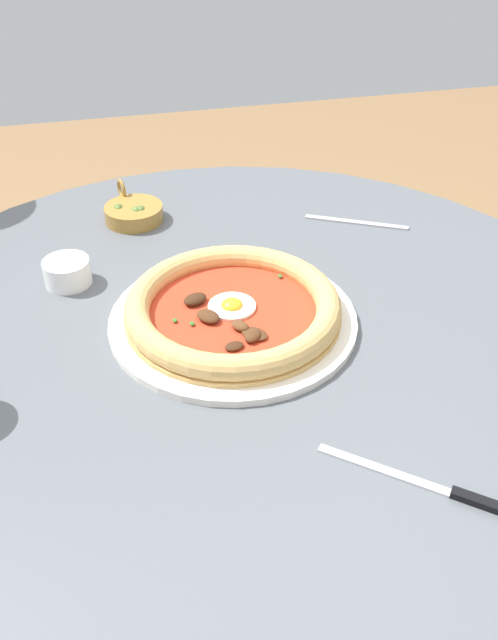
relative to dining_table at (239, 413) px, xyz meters
The scene contains 6 objects.
dining_table is the anchor object (origin of this frame).
pizza_on_plate 0.16m from the dining_table, ahead, with size 0.32×0.32×0.04m.
steak_knife 0.36m from the dining_table, 153.36° to the right, with size 0.15×0.18×0.01m.
ramekin_capers 0.31m from the dining_table, 48.91° to the left, with size 0.07×0.07×0.04m.
olive_pan 0.39m from the dining_table, 15.47° to the left, with size 0.12×0.10×0.05m.
fork_utensil 0.38m from the dining_table, 45.45° to the right, with size 0.09×0.15×0.00m.
Camera 1 is at (-0.67, 0.15, 1.28)m, focal length 38.22 mm.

